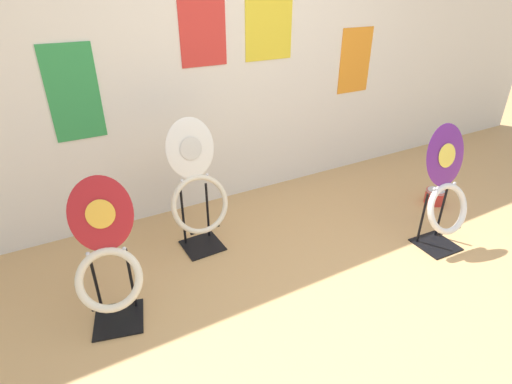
# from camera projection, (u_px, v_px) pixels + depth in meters

# --- Properties ---
(ground_plane) EXTENTS (14.00, 14.00, 0.00)m
(ground_plane) POSITION_uv_depth(u_px,v_px,m) (401.00, 332.00, 2.29)
(ground_plane) COLOR tan
(wall_back) EXTENTS (8.00, 0.07, 2.60)m
(wall_back) POSITION_uv_depth(u_px,v_px,m) (240.00, 48.00, 3.20)
(wall_back) COLOR silver
(wall_back) RESTS_ON ground_plane
(toilet_seat_display_white_plain) EXTENTS (0.43, 0.29, 0.98)m
(toilet_seat_display_white_plain) POSITION_uv_depth(u_px,v_px,m) (198.00, 192.00, 2.82)
(toilet_seat_display_white_plain) COLOR black
(toilet_seat_display_white_plain) RESTS_ON ground_plane
(toilet_seat_display_purple_note) EXTENTS (0.39, 0.32, 0.92)m
(toilet_seat_display_purple_note) POSITION_uv_depth(u_px,v_px,m) (446.00, 196.00, 2.86)
(toilet_seat_display_purple_note) COLOR black
(toilet_seat_display_purple_note) RESTS_ON ground_plane
(toilet_seat_display_crimson_swirl) EXTENTS (0.43, 0.44, 0.86)m
(toilet_seat_display_crimson_swirl) POSITION_uv_depth(u_px,v_px,m) (108.00, 265.00, 2.21)
(toilet_seat_display_crimson_swirl) COLOR black
(toilet_seat_display_crimson_swirl) RESTS_ON ground_plane
(paint_can) EXTENTS (0.17, 0.17, 0.13)m
(paint_can) POSITION_uv_depth(u_px,v_px,m) (435.00, 196.00, 3.58)
(paint_can) COLOR red
(paint_can) RESTS_ON ground_plane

